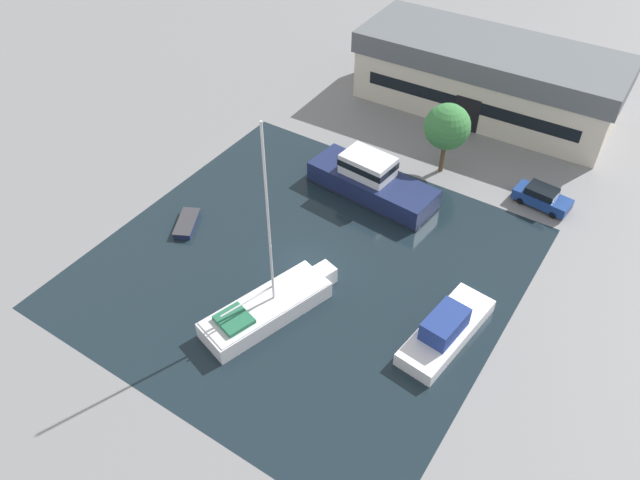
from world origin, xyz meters
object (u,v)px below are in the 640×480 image
(parked_car, at_px, (542,197))
(sailboat_moored, at_px, (268,307))
(small_dinghy, at_px, (187,223))
(quay_tree_near_building, at_px, (447,127))
(motor_cruiser, at_px, (371,181))
(warehouse_building, at_px, (487,77))
(cabin_boat, at_px, (446,330))

(parked_car, xyz_separation_m, sailboat_moored, (-11.38, -21.33, -0.08))
(small_dinghy, bearing_deg, quay_tree_near_building, -154.75)
(parked_car, bearing_deg, motor_cruiser, -56.97)
(warehouse_building, bearing_deg, small_dinghy, -114.40)
(warehouse_building, distance_m, parked_car, 15.44)
(small_dinghy, height_order, cabin_boat, cabin_boat)
(parked_car, relative_size, sailboat_moored, 0.31)
(sailboat_moored, xyz_separation_m, small_dinghy, (-10.76, 3.77, -0.51))
(warehouse_building, distance_m, small_dinghy, 31.81)
(parked_car, xyz_separation_m, motor_cruiser, (-12.25, -6.17, 0.43))
(warehouse_building, height_order, cabin_boat, warehouse_building)
(cabin_boat, bearing_deg, motor_cruiser, 144.43)
(warehouse_building, relative_size, cabin_boat, 3.03)
(warehouse_building, height_order, parked_car, warehouse_building)
(warehouse_building, height_order, motor_cruiser, warehouse_building)
(quay_tree_near_building, xyz_separation_m, motor_cruiser, (-3.46, -6.12, -3.10))
(sailboat_moored, xyz_separation_m, motor_cruiser, (-0.87, 15.16, 0.51))
(quay_tree_near_building, bearing_deg, parked_car, 0.32)
(parked_car, relative_size, cabin_boat, 0.56)
(warehouse_building, xyz_separation_m, motor_cruiser, (-2.39, -17.79, -2.13))
(warehouse_building, xyz_separation_m, cabin_boat, (9.16, -28.31, -2.56))
(parked_car, bearing_deg, cabin_boat, 3.92)
(quay_tree_near_building, relative_size, motor_cruiser, 0.57)
(parked_car, height_order, cabin_boat, cabin_boat)
(quay_tree_near_building, distance_m, sailboat_moored, 21.74)
(motor_cruiser, relative_size, cabin_boat, 1.36)
(sailboat_moored, bearing_deg, quay_tree_near_building, 99.74)
(parked_car, distance_m, motor_cruiser, 13.72)
(quay_tree_near_building, xyz_separation_m, parked_car, (8.78, 0.05, -3.54))
(sailboat_moored, distance_m, motor_cruiser, 15.19)
(quay_tree_near_building, xyz_separation_m, small_dinghy, (-13.36, -17.51, -4.12))
(quay_tree_near_building, distance_m, parked_car, 9.47)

